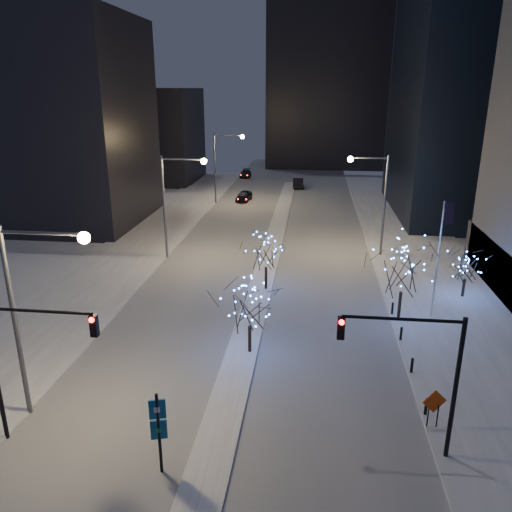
# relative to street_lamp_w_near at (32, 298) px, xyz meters

# --- Properties ---
(ground) EXTENTS (160.00, 160.00, 0.00)m
(ground) POSITION_rel_street_lamp_w_near_xyz_m (8.94, -2.00, -6.50)
(ground) COLOR white
(ground) RESTS_ON ground
(road) EXTENTS (20.00, 130.00, 0.02)m
(road) POSITION_rel_street_lamp_w_near_xyz_m (8.94, 33.00, -6.49)
(road) COLOR #A2A6B0
(road) RESTS_ON ground
(median) EXTENTS (2.00, 80.00, 0.15)m
(median) POSITION_rel_street_lamp_w_near_xyz_m (8.94, 28.00, -6.42)
(median) COLOR white
(median) RESTS_ON ground
(east_sidewalk) EXTENTS (10.00, 90.00, 0.15)m
(east_sidewalk) POSITION_rel_street_lamp_w_near_xyz_m (23.94, 18.00, -6.42)
(east_sidewalk) COLOR white
(east_sidewalk) RESTS_ON ground
(west_sidewalk) EXTENTS (8.00, 90.00, 0.15)m
(west_sidewalk) POSITION_rel_street_lamp_w_near_xyz_m (-5.06, 18.00, -6.42)
(west_sidewalk) COLOR white
(west_sidewalk) RESTS_ON ground
(filler_west_near) EXTENTS (22.00, 18.00, 24.00)m
(filler_west_near) POSITION_rel_street_lamp_w_near_xyz_m (-19.06, 38.00, 5.50)
(filler_west_near) COLOR black
(filler_west_near) RESTS_ON ground
(filler_west_far) EXTENTS (18.00, 16.00, 16.00)m
(filler_west_far) POSITION_rel_street_lamp_w_near_xyz_m (-17.06, 68.00, 1.50)
(filler_west_far) COLOR black
(filler_west_far) RESTS_ON ground
(horizon_block) EXTENTS (24.00, 14.00, 42.00)m
(horizon_block) POSITION_rel_street_lamp_w_near_xyz_m (14.94, 90.00, 14.50)
(horizon_block) COLOR black
(horizon_block) RESTS_ON ground
(street_lamp_w_near) EXTENTS (4.40, 0.56, 10.00)m
(street_lamp_w_near) POSITION_rel_street_lamp_w_near_xyz_m (0.00, 0.00, 0.00)
(street_lamp_w_near) COLOR #595E66
(street_lamp_w_near) RESTS_ON ground
(street_lamp_w_mid) EXTENTS (4.40, 0.56, 10.00)m
(street_lamp_w_mid) POSITION_rel_street_lamp_w_near_xyz_m (0.00, 25.00, 0.00)
(street_lamp_w_mid) COLOR #595E66
(street_lamp_w_mid) RESTS_ON ground
(street_lamp_w_far) EXTENTS (4.40, 0.56, 10.00)m
(street_lamp_w_far) POSITION_rel_street_lamp_w_near_xyz_m (0.00, 50.00, 0.00)
(street_lamp_w_far) COLOR #595E66
(street_lamp_w_far) RESTS_ON ground
(street_lamp_east) EXTENTS (3.90, 0.56, 10.00)m
(street_lamp_east) POSITION_rel_street_lamp_w_near_xyz_m (19.02, 28.00, -0.05)
(street_lamp_east) COLOR #595E66
(street_lamp_east) RESTS_ON ground
(traffic_signal_west) EXTENTS (5.26, 0.43, 7.00)m
(traffic_signal_west) POSITION_rel_street_lamp_w_near_xyz_m (0.50, -2.00, -1.74)
(traffic_signal_west) COLOR black
(traffic_signal_west) RESTS_ON ground
(traffic_signal_east) EXTENTS (5.26, 0.43, 7.00)m
(traffic_signal_east) POSITION_rel_street_lamp_w_near_xyz_m (17.88, -1.00, -1.74)
(traffic_signal_east) COLOR black
(traffic_signal_east) RESTS_ON ground
(flagpoles) EXTENTS (1.35, 2.60, 8.00)m
(flagpoles) POSITION_rel_street_lamp_w_near_xyz_m (22.30, 15.25, -1.70)
(flagpoles) COLOR silver
(flagpoles) RESTS_ON east_sidewalk
(bollards) EXTENTS (0.16, 12.16, 0.90)m
(bollards) POSITION_rel_street_lamp_w_near_xyz_m (19.14, 8.00, -5.90)
(bollards) COLOR black
(bollards) RESTS_ON east_sidewalk
(car_near) EXTENTS (2.30, 4.64, 1.52)m
(car_near) POSITION_rel_street_lamp_w_near_xyz_m (2.84, 52.01, -5.74)
(car_near) COLOR black
(car_near) RESTS_ON ground
(car_mid) EXTENTS (1.99, 5.06, 1.64)m
(car_mid) POSITION_rel_street_lamp_w_near_xyz_m (10.44, 63.56, -5.68)
(car_mid) COLOR black
(car_mid) RESTS_ON ground
(car_far) EXTENTS (2.09, 4.80, 1.37)m
(car_far) POSITION_rel_street_lamp_w_near_xyz_m (0.21, 72.89, -5.81)
(car_far) COLOR black
(car_far) RESTS_ON ground
(holiday_tree_median_near) EXTENTS (4.95, 4.95, 4.82)m
(holiday_tree_median_near) POSITION_rel_street_lamp_w_near_xyz_m (9.44, 7.34, -3.21)
(holiday_tree_median_near) COLOR black
(holiday_tree_median_near) RESTS_ON median
(holiday_tree_median_far) EXTENTS (3.92, 3.92, 4.82)m
(holiday_tree_median_far) POSITION_rel_street_lamp_w_near_xyz_m (9.44, 17.83, -3.13)
(holiday_tree_median_far) COLOR black
(holiday_tree_median_far) RESTS_ON median
(holiday_tree_plaza_near) EXTENTS (6.41, 6.41, 6.21)m
(holiday_tree_plaza_near) POSITION_rel_street_lamp_w_near_xyz_m (19.44, 13.01, -2.34)
(holiday_tree_plaza_near) COLOR black
(holiday_tree_plaza_near) RESTS_ON east_sidewalk
(holiday_tree_plaza_far) EXTENTS (4.10, 4.10, 4.01)m
(holiday_tree_plaza_far) POSITION_rel_street_lamp_w_near_xyz_m (25.20, 18.05, -3.74)
(holiday_tree_plaza_far) COLOR black
(holiday_tree_plaza_far) RESTS_ON east_sidewalk
(wayfinding_sign) EXTENTS (0.70, 0.28, 3.95)m
(wayfinding_sign) POSITION_rel_street_lamp_w_near_xyz_m (6.94, -3.31, -4.08)
(wayfinding_sign) COLOR black
(wayfinding_sign) RESTS_ON ground
(construction_sign) EXTENTS (1.22, 0.40, 2.07)m
(construction_sign) POSITION_rel_street_lamp_w_near_xyz_m (19.24, 1.02, -5.10)
(construction_sign) COLOR black
(construction_sign) RESTS_ON east_sidewalk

